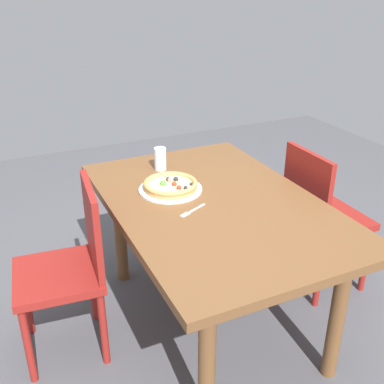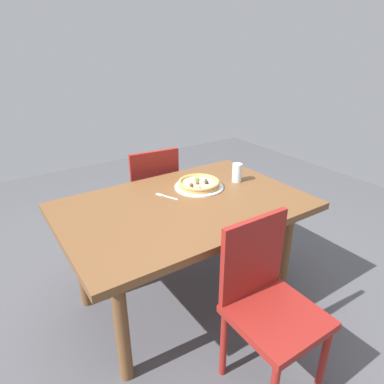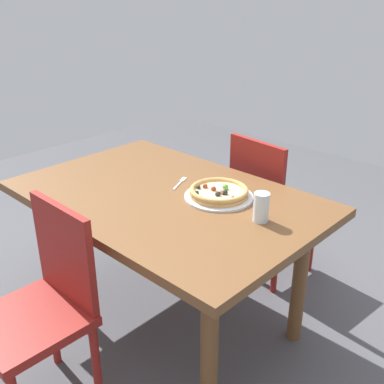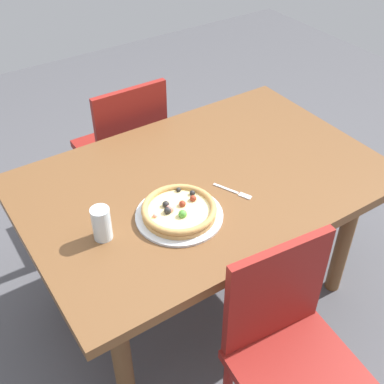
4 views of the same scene
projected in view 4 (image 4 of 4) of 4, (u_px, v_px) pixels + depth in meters
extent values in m
plane|color=#4C4C51|center=(201.00, 293.00, 2.44)|extent=(6.00, 6.00, 0.00)
cube|color=brown|center=(204.00, 182.00, 1.99)|extent=(1.46, 0.96, 0.04)
cylinder|color=brown|center=(255.00, 168.00, 2.68)|extent=(0.07, 0.07, 0.68)
cylinder|color=brown|center=(55.00, 252.00, 2.19)|extent=(0.07, 0.07, 0.68)
cylinder|color=brown|center=(345.00, 238.00, 2.26)|extent=(0.07, 0.07, 0.68)
cylinder|color=brown|center=(122.00, 361.00, 1.77)|extent=(0.07, 0.07, 0.68)
cylinder|color=maroon|center=(84.00, 177.00, 2.83)|extent=(0.04, 0.04, 0.42)
cylinder|color=maroon|center=(136.00, 159.00, 2.97)|extent=(0.04, 0.04, 0.42)
cylinder|color=maroon|center=(109.00, 210.00, 2.61)|extent=(0.04, 0.04, 0.42)
cylinder|color=maroon|center=(164.00, 188.00, 2.75)|extent=(0.04, 0.04, 0.42)
cube|color=maroon|center=(120.00, 150.00, 2.65)|extent=(0.40, 0.40, 0.04)
cube|color=maroon|center=(132.00, 128.00, 2.38)|extent=(0.38, 0.03, 0.42)
cylinder|color=maroon|center=(301.00, 354.00, 1.94)|extent=(0.04, 0.04, 0.42)
cube|color=maroon|center=(301.00, 377.00, 1.62)|extent=(0.44, 0.44, 0.04)
cube|color=maroon|center=(276.00, 292.00, 1.60)|extent=(0.38, 0.07, 0.42)
cylinder|color=silver|center=(179.00, 215.00, 1.80)|extent=(0.32, 0.32, 0.01)
cylinder|color=tan|center=(179.00, 213.00, 1.79)|extent=(0.27, 0.27, 0.02)
cylinder|color=beige|center=(179.00, 210.00, 1.78)|extent=(0.24, 0.24, 0.01)
torus|color=tan|center=(179.00, 209.00, 1.77)|extent=(0.28, 0.28, 0.02)
sphere|color=#262626|center=(166.00, 204.00, 1.79)|extent=(0.03, 0.03, 0.03)
sphere|color=#262626|center=(178.00, 190.00, 1.86)|extent=(0.02, 0.02, 0.02)
sphere|color=maroon|center=(193.00, 198.00, 1.81)|extent=(0.02, 0.02, 0.02)
sphere|color=#262626|center=(192.00, 193.00, 1.84)|extent=(0.02, 0.02, 0.02)
sphere|color=#E58C7F|center=(155.00, 216.00, 1.74)|extent=(0.02, 0.02, 0.02)
sphere|color=maroon|center=(182.00, 204.00, 1.79)|extent=(0.03, 0.03, 0.03)
sphere|color=#262626|center=(168.00, 211.00, 1.76)|extent=(0.03, 0.03, 0.03)
sphere|color=#4C9E38|center=(183.00, 214.00, 1.74)|extent=(0.03, 0.03, 0.03)
sphere|color=#E58C7F|center=(170.00, 209.00, 1.77)|extent=(0.03, 0.03, 0.03)
cube|color=silver|center=(226.00, 189.00, 1.92)|extent=(0.05, 0.10, 0.00)
cube|color=silver|center=(245.00, 196.00, 1.89)|extent=(0.04, 0.05, 0.00)
cylinder|color=silver|center=(102.00, 224.00, 1.68)|extent=(0.07, 0.07, 0.13)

